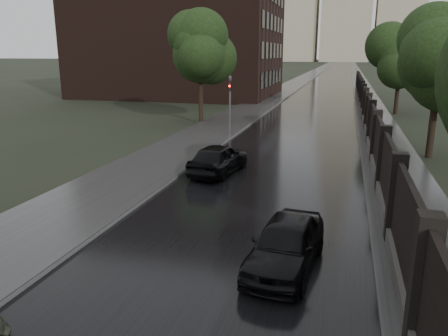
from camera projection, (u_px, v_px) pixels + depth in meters
road at (340, 66)px, 181.87m from camera, size 8.00×420.00×0.02m
sidewalk_left at (326, 66)px, 183.40m from camera, size 4.00×420.00×0.16m
verge_right at (354, 67)px, 180.44m from camera, size 3.00×420.00×0.08m
fence_right at (366, 113)px, 33.21m from camera, size 0.45×75.72×2.70m
tree_left_far at (200, 55)px, 33.50m from camera, size 4.25×4.25×7.39m
tree_right_b at (440, 63)px, 22.12m from camera, size 4.08×4.08×7.01m
tree_right_c at (401, 58)px, 38.90m from camera, size 4.08×4.08×7.01m
traffic_light at (230, 101)px, 28.61m from camera, size 0.16×0.32×4.00m
brick_building at (180, 16)px, 55.37m from camera, size 24.00×18.00×20.00m
hatchback_left at (219, 158)px, 20.13m from camera, size 2.20×4.33×1.41m
car_right_near at (286, 244)px, 11.23m from camera, size 1.97×4.04×1.33m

